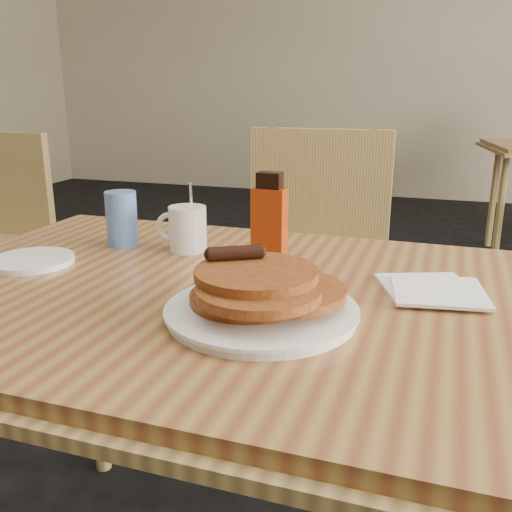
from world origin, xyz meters
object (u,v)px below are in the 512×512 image
at_px(pancake_plate, 262,299).
at_px(syrup_bottle, 269,219).
at_px(chair_main_far, 310,261).
at_px(coffee_mug, 187,228).
at_px(main_table, 238,310).
at_px(blue_tumbler, 122,219).

height_order(pancake_plate, syrup_bottle, syrup_bottle).
relative_size(chair_main_far, coffee_mug, 6.34).
height_order(main_table, blue_tumbler, blue_tumbler).
bearing_deg(coffee_mug, pancake_plate, -38.30).
bearing_deg(coffee_mug, main_table, -35.67).
bearing_deg(chair_main_far, coffee_mug, -108.36).
height_order(chair_main_far, coffee_mug, chair_main_far).
xyz_separation_m(main_table, chair_main_far, (-0.03, 0.74, -0.13)).
height_order(coffee_mug, blue_tumbler, coffee_mug).
distance_m(chair_main_far, coffee_mug, 0.60).
height_order(main_table, syrup_bottle, syrup_bottle).
xyz_separation_m(chair_main_far, blue_tumbler, (-0.32, -0.54, 0.23)).
distance_m(main_table, pancake_plate, 0.15).
xyz_separation_m(main_table, blue_tumbler, (-0.35, 0.20, 0.10)).
xyz_separation_m(main_table, syrup_bottle, (-0.00, 0.20, 0.12)).
distance_m(syrup_bottle, blue_tumbler, 0.34).
relative_size(main_table, coffee_mug, 8.67).
xyz_separation_m(syrup_bottle, blue_tumbler, (-0.34, -0.01, -0.02)).
bearing_deg(pancake_plate, coffee_mug, 130.75).
height_order(coffee_mug, syrup_bottle, syrup_bottle).
relative_size(main_table, syrup_bottle, 7.39).
distance_m(coffee_mug, syrup_bottle, 0.19).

